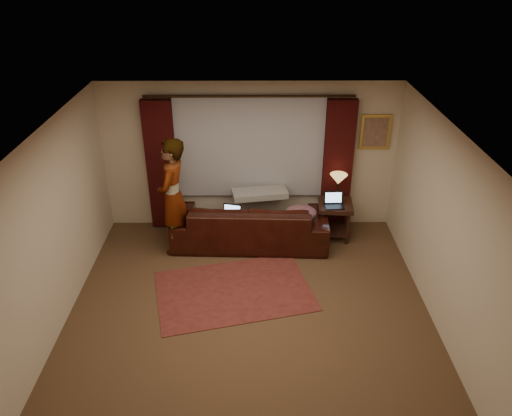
{
  "coord_description": "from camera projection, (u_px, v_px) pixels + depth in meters",
  "views": [
    {
      "loc": [
        0.05,
        -5.43,
        4.57
      ],
      "look_at": [
        0.1,
        1.2,
        1.0
      ],
      "focal_mm": 35.0,
      "sensor_mm": 36.0,
      "label": 1
    }
  ],
  "objects": [
    {
      "name": "area_rug",
      "position": [
        234.0,
        291.0,
        7.36
      ],
      "size": [
        2.52,
        1.97,
        0.01
      ],
      "primitive_type": "cube",
      "rotation": [
        0.0,
        0.0,
        0.24
      ],
      "color": "maroon",
      "rests_on": "floor"
    },
    {
      "name": "floor",
      "position": [
        249.0,
        312.0,
        6.96
      ],
      "size": [
        5.0,
        5.0,
        0.01
      ],
      "primitive_type": "cube",
      "color": "brown",
      "rests_on": "ground"
    },
    {
      "name": "sofa",
      "position": [
        250.0,
        215.0,
        8.32
      ],
      "size": [
        2.63,
        1.22,
        1.04
      ],
      "primitive_type": "imported",
      "rotation": [
        0.0,
        0.0,
        3.1
      ],
      "color": "black",
      "rests_on": "floor"
    },
    {
      "name": "wall_back",
      "position": [
        250.0,
        157.0,
        8.54
      ],
      "size": [
        5.0,
        0.02,
        2.6
      ],
      "primitive_type": "cube",
      "color": "beige",
      "rests_on": "ground"
    },
    {
      "name": "sheer_curtain",
      "position": [
        250.0,
        147.0,
        8.39
      ],
      "size": [
        2.5,
        0.05,
        1.8
      ],
      "primitive_type": "cube",
      "color": "#A1A1AA",
      "rests_on": "wall_back"
    },
    {
      "name": "drape_right",
      "position": [
        337.0,
        165.0,
        8.51
      ],
      "size": [
        0.5,
        0.14,
        2.3
      ],
      "primitive_type": "cube",
      "color": "black",
      "rests_on": "floor"
    },
    {
      "name": "drape_left",
      "position": [
        162.0,
        166.0,
        8.49
      ],
      "size": [
        0.5,
        0.14,
        2.3
      ],
      "primitive_type": "cube",
      "color": "black",
      "rests_on": "floor"
    },
    {
      "name": "ceiling",
      "position": [
        248.0,
        135.0,
        5.72
      ],
      "size": [
        5.0,
        5.0,
        0.02
      ],
      "primitive_type": "cube",
      "color": "silver",
      "rests_on": "ground"
    },
    {
      "name": "wall_left",
      "position": [
        52.0,
        233.0,
        6.32
      ],
      "size": [
        0.02,
        5.0,
        2.6
      ],
      "primitive_type": "cube",
      "color": "beige",
      "rests_on": "ground"
    },
    {
      "name": "laptop_sofa",
      "position": [
        230.0,
        214.0,
        8.13
      ],
      "size": [
        0.38,
        0.4,
        0.22
      ],
      "primitive_type": null,
      "rotation": [
        0.0,
        0.0,
        -0.25
      ],
      "color": "black",
      "rests_on": "sofa"
    },
    {
      "name": "curtain_rod",
      "position": [
        249.0,
        96.0,
        7.93
      ],
      "size": [
        0.04,
        0.04,
        3.4
      ],
      "primitive_type": "cylinder",
      "color": "black",
      "rests_on": "wall_back"
    },
    {
      "name": "person",
      "position": [
        173.0,
        197.0,
        7.91
      ],
      "size": [
        0.66,
        0.66,
        1.95
      ],
      "primitive_type": "imported",
      "rotation": [
        0.0,
        0.0,
        -1.73
      ],
      "color": "gray",
      "rests_on": "floor"
    },
    {
      "name": "laptop_table",
      "position": [
        335.0,
        201.0,
        8.24
      ],
      "size": [
        0.32,
        0.35,
        0.23
      ],
      "primitive_type": null,
      "rotation": [
        0.0,
        0.0,
        0.04
      ],
      "color": "black",
      "rests_on": "end_table"
    },
    {
      "name": "throw_blanket",
      "position": [
        260.0,
        179.0,
        8.35
      ],
      "size": [
        0.98,
        0.52,
        0.11
      ],
      "primitive_type": "cube",
      "rotation": [
        0.0,
        0.0,
        0.16
      ],
      "color": "gray",
      "rests_on": "sofa"
    },
    {
      "name": "end_table",
      "position": [
        334.0,
        220.0,
        8.56
      ],
      "size": [
        0.62,
        0.62,
        0.66
      ],
      "primitive_type": "cube",
      "rotation": [
        0.0,
        0.0,
        -0.09
      ],
      "color": "black",
      "rests_on": "floor"
    },
    {
      "name": "wall_front",
      "position": [
        247.0,
        387.0,
        4.14
      ],
      "size": [
        5.0,
        0.02,
        2.6
      ],
      "primitive_type": "cube",
      "color": "beige",
      "rests_on": "ground"
    },
    {
      "name": "clothing_pile",
      "position": [
        301.0,
        213.0,
        8.15
      ],
      "size": [
        0.63,
        0.56,
        0.22
      ],
      "primitive_type": "ellipsoid",
      "rotation": [
        0.0,
        0.0,
        -0.37
      ],
      "color": "#734652",
      "rests_on": "sofa"
    },
    {
      "name": "tiffany_lamp",
      "position": [
        338.0,
        187.0,
        8.42
      ],
      "size": [
        0.36,
        0.36,
        0.47
      ],
      "primitive_type": null,
      "rotation": [
        0.0,
        0.0,
        -0.28
      ],
      "color": "olive",
      "rests_on": "end_table"
    },
    {
      "name": "picture_frame",
      "position": [
        375.0,
        132.0,
        8.31
      ],
      "size": [
        0.5,
        0.04,
        0.6
      ],
      "primitive_type": "cube",
      "color": "gold",
      "rests_on": "wall_back"
    },
    {
      "name": "wall_right",
      "position": [
        445.0,
        231.0,
        6.35
      ],
      "size": [
        0.02,
        5.0,
        2.6
      ],
      "primitive_type": "cube",
      "color": "beige",
      "rests_on": "ground"
    }
  ]
}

